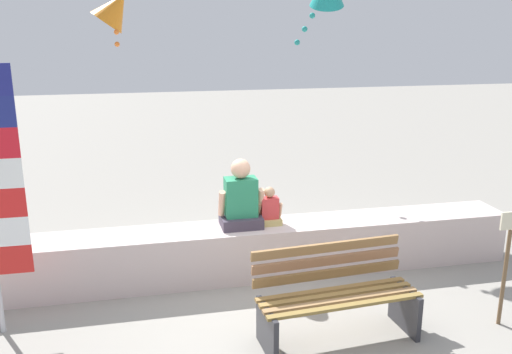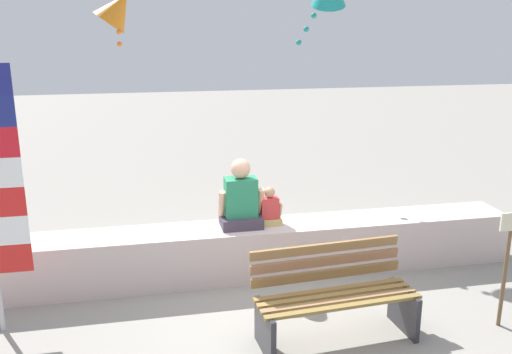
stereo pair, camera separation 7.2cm
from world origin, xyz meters
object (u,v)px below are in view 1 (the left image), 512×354
(park_bench, at_px, (336,297))
(sign_post, at_px, (507,258))
(person_child, at_px, (269,210))
(kite_orange, at_px, (115,9))
(person_adult, at_px, (241,200))

(park_bench, relative_size, sign_post, 1.32)
(sign_post, bearing_deg, person_child, 139.82)
(kite_orange, relative_size, sign_post, 0.80)
(park_bench, distance_m, sign_post, 1.74)
(person_child, xyz_separation_m, sign_post, (1.99, -1.68, -0.09))
(person_child, relative_size, sign_post, 0.38)
(park_bench, relative_size, kite_orange, 1.65)
(sign_post, bearing_deg, person_adult, 144.27)
(kite_orange, height_order, sign_post, kite_orange)
(park_bench, bearing_deg, sign_post, -4.88)
(person_adult, bearing_deg, sign_post, -35.73)
(person_adult, relative_size, kite_orange, 0.85)
(park_bench, distance_m, person_adult, 1.74)
(person_child, height_order, sign_post, sign_post)
(kite_orange, bearing_deg, sign_post, -53.19)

